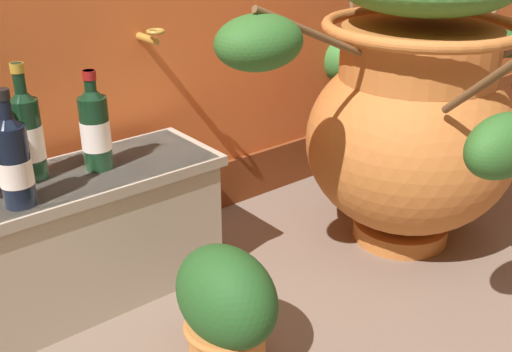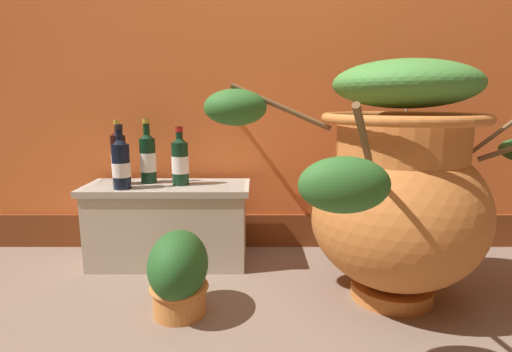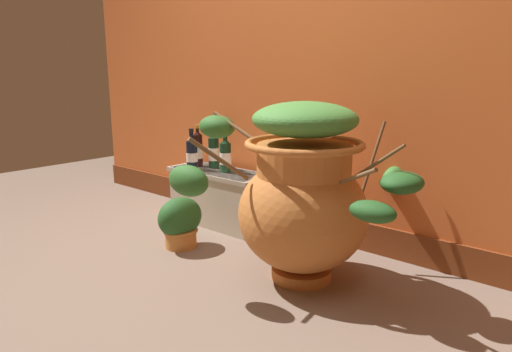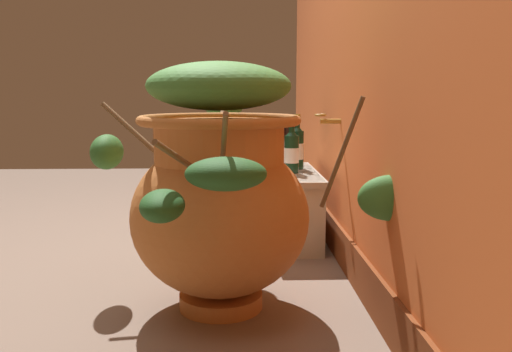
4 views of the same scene
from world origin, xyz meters
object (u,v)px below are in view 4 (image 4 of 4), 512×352
Objects in this scene: wine_bottle_left at (297,146)px; wine_bottle_right at (273,146)px; potted_shrub at (202,218)px; wine_bottle_back at (292,151)px; wine_bottle_middle at (288,144)px; terracotta_urn at (220,189)px.

wine_bottle_right is at bearing -122.43° from wine_bottle_left.
wine_bottle_right reaches higher than potted_shrub.
wine_bottle_back is 0.60m from potted_shrub.
wine_bottle_right is 0.62m from potted_shrub.
wine_bottle_middle is (-0.13, -0.04, 0.00)m from wine_bottle_left.
wine_bottle_left reaches higher than wine_bottle_back.
terracotta_urn is 4.29× the size of wine_bottle_left.
wine_bottle_middle is at bearing 162.85° from terracotta_urn.
wine_bottle_left is 0.68m from potted_shrub.
wine_bottle_back is (0.16, -0.05, -0.01)m from wine_bottle_left.
wine_bottle_right is (0.04, -0.10, -0.01)m from wine_bottle_middle.
wine_bottle_middle reaches higher than wine_bottle_back.
wine_bottle_middle is 0.29m from wine_bottle_back.
wine_bottle_right is at bearing -66.47° from wine_bottle_middle.
wine_bottle_left reaches higher than wine_bottle_right.
wine_bottle_back reaches higher than potted_shrub.
wine_bottle_back is at bearing 98.69° from potted_shrub.
wine_bottle_left is at bearing 159.14° from terracotta_urn.
terracotta_urn is at bearing -21.69° from wine_bottle_back.
potted_shrub is at bearing -50.88° from wine_bottle_right.
potted_shrub is at bearing -53.49° from wine_bottle_middle.
wine_bottle_back is 0.87× the size of potted_shrub.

